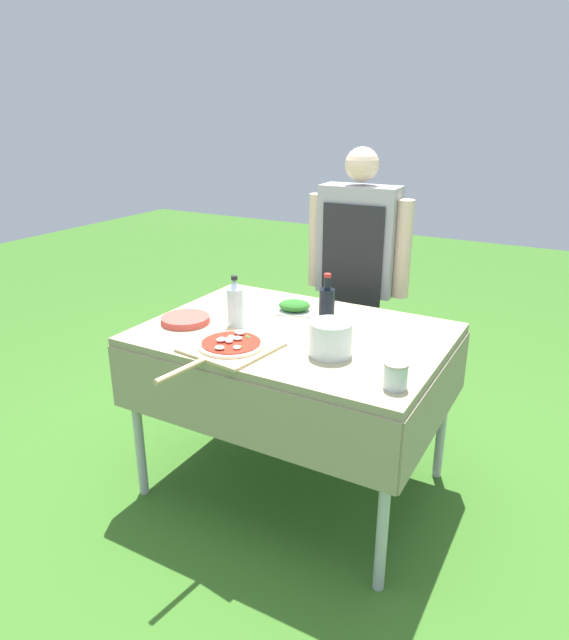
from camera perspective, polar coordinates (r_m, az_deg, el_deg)
ground_plane at (r=2.88m, az=0.93°, el=-16.02°), size 12.00×12.00×0.00m
prep_table at (r=2.52m, az=1.02°, el=-2.82°), size 1.31×0.95×0.80m
person_cook at (r=3.13m, az=7.28°, el=5.27°), size 0.57×0.20×1.53m
pizza_on_peel at (r=2.30m, az=-5.58°, el=-2.64°), size 0.36×0.58×0.05m
oil_bottle at (r=2.47m, az=4.24°, el=1.17°), size 0.07×0.07×0.26m
water_bottle at (r=2.50m, az=-4.96°, el=1.62°), size 0.07×0.07×0.24m
herb_container at (r=2.72m, az=1.00°, el=1.39°), size 0.21×0.19×0.06m
mixing_tub at (r=2.24m, az=4.63°, el=-1.83°), size 0.17×0.17×0.14m
plate_stack at (r=2.62m, az=-9.88°, el=0.03°), size 0.22×0.22×0.03m
sauce_jar at (r=2.01m, az=11.04°, el=-5.60°), size 0.09×0.09×0.09m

